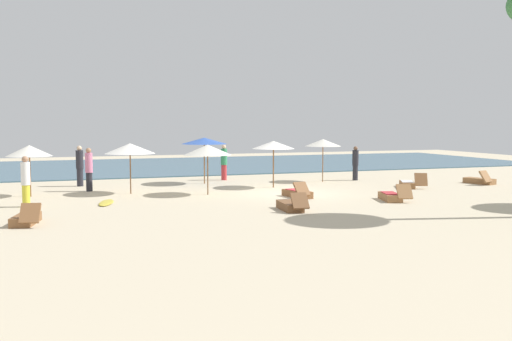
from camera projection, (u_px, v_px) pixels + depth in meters
The scene contains 20 objects.
ground_plane at pixel (292, 194), 24.96m from camera, with size 60.00×60.00×0.00m, color beige.
ocean_water at pixel (197, 165), 40.92m from camera, with size 48.00×16.00×0.06m, color #3D6075.
umbrella_0 at pixel (130, 149), 24.90m from camera, with size 2.16×2.16×2.18m.
umbrella_1 at pixel (273, 145), 27.22m from camera, with size 2.00×2.00×2.20m.
umbrella_2 at pixel (323, 143), 29.82m from camera, with size 1.86×1.86×2.20m.
umbrella_3 at pixel (204, 141), 28.90m from camera, with size 2.26×2.26×2.31m.
umbrella_4 at pixel (29, 151), 23.95m from camera, with size 1.85×1.85×2.14m.
umbrella_5 at pixel (208, 150), 24.58m from camera, with size 2.04×2.04×2.14m.
lounger_0 at pixel (291, 206), 20.37m from camera, with size 0.75×1.74×0.68m.
lounger_1 at pixel (26, 219), 17.62m from camera, with size 0.94×1.76×0.71m.
lounger_2 at pixel (391, 196), 22.83m from camera, with size 1.05×1.78×0.70m.
lounger_3 at pixel (298, 193), 23.82m from camera, with size 0.84×1.76×0.69m.
lounger_5 at pixel (480, 180), 28.92m from camera, with size 1.06×1.77×0.72m.
lounger_6 at pixel (408, 184), 27.26m from camera, with size 1.30×1.74×0.72m.
person_0 at pixel (80, 166), 27.84m from camera, with size 0.49×0.49×1.95m.
person_1 at pixel (224, 162), 30.77m from camera, with size 0.34×0.34×1.88m.
person_2 at pixel (355, 163), 30.64m from camera, with size 0.46×0.46×1.81m.
person_3 at pixel (26, 181), 21.12m from camera, with size 0.38×0.38×1.86m.
person_4 at pixel (89, 169), 25.83m from camera, with size 0.34×0.34×1.95m.
surfboard at pixel (106, 203), 22.08m from camera, with size 0.90×1.90×0.07m.
Camera 1 is at (-9.73, -22.84, 3.15)m, focal length 40.69 mm.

